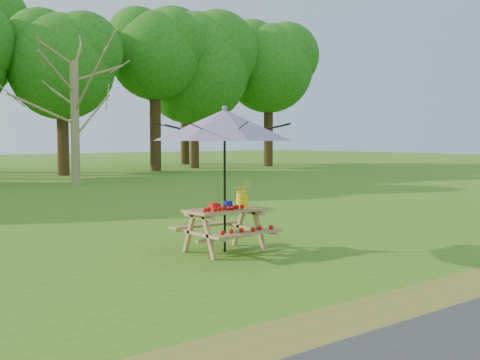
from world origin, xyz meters
TOP-DOWN VIEW (x-y plane):
  - bare_tree at (7.98, 14.98)m, footprint 6.67×6.67m
  - picnic_table at (4.29, 0.87)m, footprint 1.20×1.32m
  - patio_umbrella at (4.29, 0.88)m, footprint 2.91×2.91m
  - produce_bins at (4.22, 0.88)m, footprint 0.32×0.38m
  - tomatoes_row at (4.14, 0.70)m, footprint 0.77×0.13m
  - flower_bucket at (4.66, 0.91)m, footprint 0.30×0.27m

SIDE VIEW (x-z plane):
  - picnic_table at x=4.29m, z-range -0.01..0.66m
  - tomatoes_row at x=4.14m, z-range 0.67..0.74m
  - produce_bins at x=4.22m, z-range 0.66..0.79m
  - flower_bucket at x=4.66m, z-range 0.68..1.10m
  - patio_umbrella at x=4.29m, z-range 0.82..3.07m
  - bare_tree at x=7.98m, z-range 1.15..11.83m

